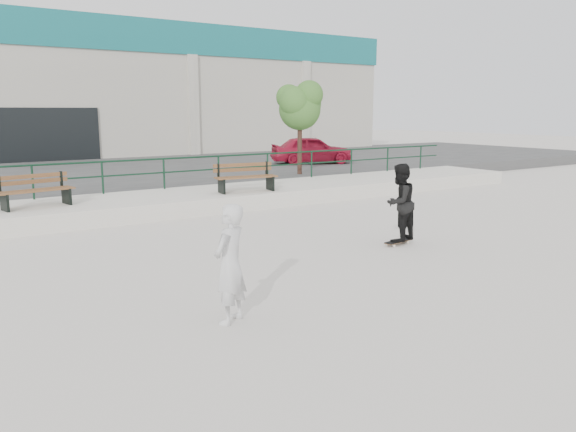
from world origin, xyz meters
TOP-DOWN VIEW (x-y plane):
  - ground at (0.00, 0.00)m, footprint 120.00×120.00m
  - ledge at (0.00, 9.50)m, footprint 30.00×3.00m
  - parking_strip at (0.00, 18.00)m, footprint 60.00×14.00m
  - railing at (-0.00, 10.80)m, footprint 28.00×0.06m
  - commercial_building at (-0.00, 31.99)m, footprint 44.20×16.33m
  - bench_left at (-3.19, 9.33)m, footprint 2.01×0.91m
  - bench_right at (2.95, 8.81)m, footprint 2.05×0.84m
  - tree at (7.29, 12.01)m, footprint 2.10×1.87m
  - red_car at (10.41, 15.50)m, footprint 4.25×2.90m
  - skateboard at (3.36, 2.34)m, footprint 0.80×0.31m
  - standing_skater at (3.36, 2.34)m, footprint 1.00×0.86m
  - seated_skater at (-2.14, 0.18)m, footprint 0.77×0.70m

SIDE VIEW (x-z plane):
  - ground at x=0.00m, z-range 0.00..0.00m
  - skateboard at x=3.36m, z-range 0.03..0.12m
  - ledge at x=0.00m, z-range 0.00..0.50m
  - parking_strip at x=0.00m, z-range 0.00..0.50m
  - seated_skater at x=-2.14m, z-range 0.00..1.77m
  - bench_left at x=-3.19m, z-range 0.50..1.39m
  - bench_right at x=2.95m, z-range 0.50..1.41m
  - standing_skater at x=3.36m, z-range 0.09..1.88m
  - red_car at x=10.41m, z-range 0.50..1.84m
  - railing at x=0.00m, z-range 0.73..1.76m
  - tree at x=7.29m, z-range 1.43..5.16m
  - commercial_building at x=0.00m, z-range 0.58..8.58m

